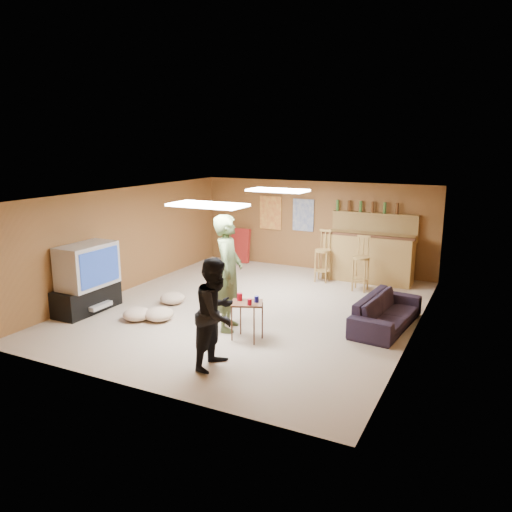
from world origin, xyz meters
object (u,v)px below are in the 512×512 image
at_px(tv_body, 87,265).
at_px(bar_counter, 368,258).
at_px(person_black, 216,313).
at_px(person_olive, 228,273).
at_px(sofa, 386,312).
at_px(tray_table, 247,321).

bearing_deg(tv_body, bar_counter, 47.00).
bearing_deg(tv_body, person_black, -15.83).
bearing_deg(person_olive, bar_counter, -37.34).
height_order(tv_body, person_olive, person_olive).
bearing_deg(sofa, person_black, 150.80).
bearing_deg(person_olive, sofa, -80.63).
xyz_separation_m(tv_body, sofa, (5.18, 1.67, -0.63)).
relative_size(bar_counter, sofa, 1.07).
height_order(person_black, tray_table, person_black).
height_order(bar_counter, person_olive, person_olive).
bearing_deg(person_black, tv_body, 75.19).
bearing_deg(tray_table, bar_counter, 78.71).
relative_size(person_olive, tray_table, 3.12).
relative_size(tv_body, tray_table, 1.74).
height_order(person_olive, tray_table, person_olive).
bearing_deg(bar_counter, tray_table, -101.29).
bearing_deg(bar_counter, person_black, -98.47).
height_order(bar_counter, sofa, bar_counter).
height_order(sofa, tray_table, tray_table).
relative_size(person_olive, person_black, 1.24).
height_order(person_black, sofa, person_black).
distance_m(bar_counter, person_black, 5.46).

